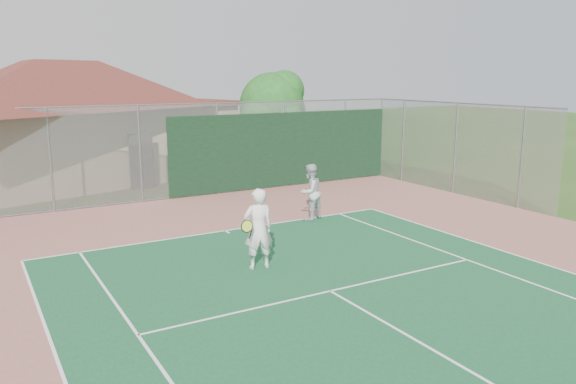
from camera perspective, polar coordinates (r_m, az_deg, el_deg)
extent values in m
cylinder|color=gray|center=(20.21, -23.00, 2.94)|extent=(0.08, 0.08, 3.50)
cylinder|color=gray|center=(20.79, -14.79, 3.71)|extent=(0.08, 0.08, 3.50)
cylinder|color=gray|center=(21.77, -7.15, 4.35)|extent=(0.08, 0.08, 3.50)
cylinder|color=gray|center=(23.10, -0.27, 4.86)|extent=(0.08, 0.08, 3.50)
cylinder|color=gray|center=(24.72, 5.79, 5.26)|extent=(0.08, 0.08, 3.50)
cylinder|color=gray|center=(25.94, 9.39, 5.46)|extent=(0.08, 0.08, 3.50)
cylinder|color=gray|center=(20.91, -12.38, 8.69)|extent=(20.00, 0.05, 0.05)
cylinder|color=gray|center=(21.36, -11.97, -0.58)|extent=(20.00, 0.05, 0.05)
cube|color=#999EA0|center=(21.07, -12.17, 3.94)|extent=(20.00, 0.02, 3.50)
cube|color=black|center=(23.08, -0.21, 4.36)|extent=(10.00, 0.04, 3.00)
cylinder|color=gray|center=(24.81, 11.59, 5.10)|extent=(0.08, 0.08, 3.50)
cylinder|color=gray|center=(22.68, 16.64, 4.25)|extent=(0.08, 0.08, 3.50)
cylinder|color=gray|center=(20.76, 22.66, 3.18)|extent=(0.08, 0.08, 3.50)
cube|color=#999EA0|center=(22.68, 16.64, 4.25)|extent=(0.02, 9.00, 3.50)
cube|color=tan|center=(27.04, -21.61, 4.75)|extent=(14.67, 11.65, 3.22)
cube|color=brown|center=(26.91, -21.88, 8.26)|extent=(15.33, 12.30, 0.19)
pyramid|color=brown|center=(26.89, -22.19, 12.25)|extent=(16.14, 12.81, 1.93)
cube|color=black|center=(23.34, -14.65, 3.01)|extent=(0.97, 0.06, 2.25)
cube|color=#B2B5BA|center=(23.50, -25.79, 0.78)|extent=(0.35, 1.69, 1.05)
cylinder|color=#3D2416|center=(25.54, -1.63, 4.41)|extent=(0.32, 0.32, 2.51)
sphere|color=#195119|center=(25.36, -1.66, 8.84)|extent=(2.87, 2.87, 2.87)
sphere|color=#195119|center=(26.01, -0.36, 8.12)|extent=(1.98, 1.98, 1.98)
sphere|color=#195119|center=(24.74, -2.72, 7.71)|extent=(1.80, 1.80, 1.80)
sphere|color=#195119|center=(24.78, -0.38, 7.53)|extent=(1.62, 1.62, 1.62)
sphere|color=#195119|center=(25.88, -2.95, 8.49)|extent=(1.80, 1.80, 1.80)
sphere|color=#195119|center=(25.44, -0.38, 10.27)|extent=(1.80, 1.80, 1.80)
imported|color=silver|center=(13.25, -3.03, -3.81)|extent=(0.78, 0.58, 1.93)
imported|color=#B2B5B7|center=(17.71, 2.26, -0.07)|extent=(1.04, 0.92, 1.78)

